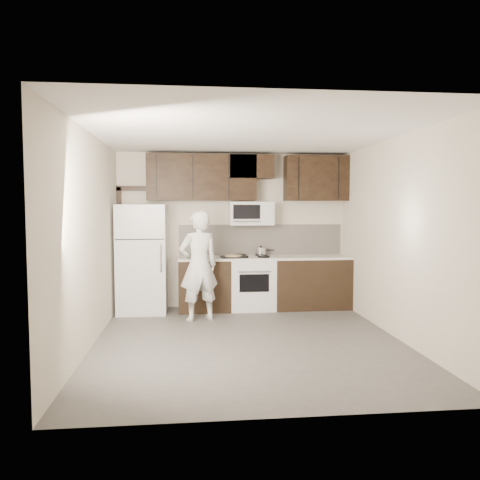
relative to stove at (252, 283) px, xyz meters
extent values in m
plane|color=#4E4C49|center=(-0.30, -1.94, -0.46)|extent=(4.50, 4.50, 0.00)
plane|color=beige|center=(-0.30, 0.31, 0.89)|extent=(4.00, 0.00, 4.00)
plane|color=white|center=(-0.30, -1.94, 2.24)|extent=(4.50, 4.50, 0.00)
cube|color=black|center=(-0.81, 0.00, -0.03)|extent=(0.87, 0.62, 0.87)
cube|color=black|center=(1.04, 0.00, -0.03)|extent=(1.32, 0.62, 0.87)
cube|color=silver|center=(-0.81, 0.00, 0.43)|extent=(0.87, 0.64, 0.04)
cube|color=silver|center=(1.04, 0.00, 0.43)|extent=(1.32, 0.64, 0.04)
cube|color=silver|center=(0.00, 0.00, -0.02)|extent=(0.76, 0.62, 0.89)
cube|color=silver|center=(0.00, 0.00, 0.44)|extent=(0.76, 0.62, 0.02)
cube|color=black|center=(0.00, -0.30, 0.04)|extent=(0.50, 0.01, 0.30)
cylinder|color=silver|center=(0.00, -0.34, 0.24)|extent=(0.55, 0.02, 0.02)
cylinder|color=black|center=(-0.18, -0.15, 0.46)|extent=(0.20, 0.20, 0.03)
cylinder|color=black|center=(0.18, -0.15, 0.46)|extent=(0.20, 0.20, 0.03)
cylinder|color=black|center=(-0.18, 0.15, 0.46)|extent=(0.20, 0.20, 0.03)
cylinder|color=black|center=(0.18, 0.15, 0.46)|extent=(0.20, 0.20, 0.03)
cube|color=beige|center=(0.20, 0.30, 0.72)|extent=(2.90, 0.02, 0.54)
cube|color=black|center=(-0.85, 0.14, 1.80)|extent=(1.85, 0.35, 0.78)
cube|color=black|center=(1.15, 0.14, 1.80)|extent=(1.10, 0.35, 0.78)
cube|color=black|center=(0.00, 0.14, 1.99)|extent=(0.76, 0.35, 0.40)
cube|color=silver|center=(0.00, 0.12, 1.19)|extent=(0.76, 0.38, 0.40)
cube|color=black|center=(-0.10, -0.07, 1.22)|extent=(0.46, 0.01, 0.24)
cube|color=silver|center=(0.26, -0.07, 1.22)|extent=(0.18, 0.01, 0.24)
cylinder|color=silver|center=(-0.10, -0.10, 1.06)|extent=(0.46, 0.02, 0.02)
cube|color=silver|center=(-1.85, -0.05, 0.44)|extent=(0.80, 0.72, 1.80)
cube|color=black|center=(-1.85, -0.41, 0.79)|extent=(0.77, 0.01, 0.02)
cylinder|color=silver|center=(-1.52, -0.44, 0.49)|extent=(0.03, 0.03, 0.45)
cube|color=black|center=(-2.26, 0.27, 0.59)|extent=(0.08, 0.08, 2.10)
cube|color=black|center=(-2.05, 0.27, 1.62)|extent=(0.50, 0.08, 0.08)
cylinder|color=silver|center=(0.18, 0.15, 0.52)|extent=(0.19, 0.19, 0.15)
sphere|color=black|center=(0.18, 0.15, 0.61)|extent=(0.04, 0.04, 0.04)
cylinder|color=black|center=(0.33, 0.15, 0.54)|extent=(0.18, 0.02, 0.02)
cube|color=black|center=(-0.33, -0.12, 0.46)|extent=(0.45, 0.36, 0.02)
cylinder|color=#D0BB8B|center=(-0.33, -0.12, 0.48)|extent=(0.31, 0.31, 0.02)
imported|color=silver|center=(-0.92, -0.70, 0.39)|extent=(0.72, 0.59, 1.71)
camera|label=1|loc=(-1.04, -7.92, 1.30)|focal=35.00mm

